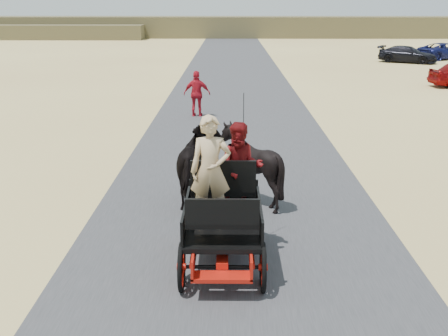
{
  "coord_description": "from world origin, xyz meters",
  "views": [
    {
      "loc": [
        -0.15,
        -7.23,
        4.25
      ],
      "look_at": [
        -0.27,
        2.95,
        1.2
      ],
      "focal_mm": 45.0,
      "sensor_mm": 36.0,
      "label": 1
    }
  ],
  "objects_px": {
    "horse_left": "(199,165)",
    "pedestrian": "(197,94)",
    "car_c": "(407,54)",
    "carriage": "(223,244)",
    "horse_right": "(250,165)",
    "car_d": "(446,51)"
  },
  "relations": [
    {
      "from": "horse_left",
      "to": "pedestrian",
      "type": "height_order",
      "value": "pedestrian"
    },
    {
      "from": "horse_left",
      "to": "car_c",
      "type": "distance_m",
      "value": 31.73
    },
    {
      "from": "horse_left",
      "to": "car_c",
      "type": "relative_size",
      "value": 0.5
    },
    {
      "from": "carriage",
      "to": "horse_right",
      "type": "distance_m",
      "value": 3.09
    },
    {
      "from": "horse_right",
      "to": "car_c",
      "type": "relative_size",
      "value": 0.42
    },
    {
      "from": "horse_right",
      "to": "car_c",
      "type": "height_order",
      "value": "horse_right"
    },
    {
      "from": "horse_left",
      "to": "pedestrian",
      "type": "xyz_separation_m",
      "value": [
        -0.59,
        9.5,
        0.02
      ]
    },
    {
      "from": "horse_right",
      "to": "pedestrian",
      "type": "height_order",
      "value": "pedestrian"
    },
    {
      "from": "pedestrian",
      "to": "car_d",
      "type": "distance_m",
      "value": 27.94
    },
    {
      "from": "carriage",
      "to": "pedestrian",
      "type": "xyz_separation_m",
      "value": [
        -1.14,
        12.5,
        0.5
      ]
    },
    {
      "from": "carriage",
      "to": "pedestrian",
      "type": "distance_m",
      "value": 12.56
    },
    {
      "from": "horse_right",
      "to": "pedestrian",
      "type": "distance_m",
      "value": 9.65
    },
    {
      "from": "pedestrian",
      "to": "car_c",
      "type": "xyz_separation_m",
      "value": [
        13.8,
        19.35,
        -0.28
      ]
    },
    {
      "from": "carriage",
      "to": "horse_left",
      "type": "bearing_deg",
      "value": 100.39
    },
    {
      "from": "pedestrian",
      "to": "car_d",
      "type": "height_order",
      "value": "pedestrian"
    },
    {
      "from": "carriage",
      "to": "car_c",
      "type": "relative_size",
      "value": 0.6
    },
    {
      "from": "horse_right",
      "to": "car_d",
      "type": "xyz_separation_m",
      "value": [
        15.71,
        31.36,
        -0.24
      ]
    },
    {
      "from": "pedestrian",
      "to": "car_d",
      "type": "xyz_separation_m",
      "value": [
        17.4,
        21.86,
        -0.26
      ]
    },
    {
      "from": "horse_right",
      "to": "pedestrian",
      "type": "bearing_deg",
      "value": -79.92
    },
    {
      "from": "horse_right",
      "to": "car_d",
      "type": "distance_m",
      "value": 35.08
    },
    {
      "from": "carriage",
      "to": "car_d",
      "type": "distance_m",
      "value": 38.02
    },
    {
      "from": "pedestrian",
      "to": "car_c",
      "type": "bearing_deg",
      "value": -121.55
    }
  ]
}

